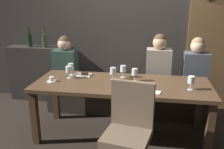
% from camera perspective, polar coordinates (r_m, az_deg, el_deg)
% --- Properties ---
extents(ground, '(9.00, 9.00, 0.00)m').
position_cam_1_polar(ground, '(3.48, 2.07, -13.49)').
color(ground, black).
extents(back_wall_tiled, '(6.00, 0.12, 3.00)m').
position_cam_1_polar(back_wall_tiled, '(4.22, 4.44, 13.42)').
color(back_wall_tiled, '#383330').
rests_on(back_wall_tiled, ground).
extents(arched_door, '(0.90, 0.05, 2.55)m').
position_cam_1_polar(arched_door, '(4.26, 23.02, 10.34)').
color(arched_door, brown).
rests_on(arched_door, ground).
extents(back_counter, '(1.10, 0.28, 0.95)m').
position_cam_1_polar(back_counter, '(4.63, -15.55, 0.25)').
color(back_counter, '#2F2B29').
rests_on(back_counter, ground).
extents(dining_table, '(2.20, 0.84, 0.74)m').
position_cam_1_polar(dining_table, '(3.20, 2.20, -3.40)').
color(dining_table, '#493422').
rests_on(dining_table, ground).
extents(banquette_bench, '(2.50, 0.44, 0.45)m').
position_cam_1_polar(banquette_bench, '(4.00, 3.37, -5.57)').
color(banquette_bench, '#312A23').
rests_on(banquette_bench, ground).
extents(chair_near_side, '(0.51, 0.51, 0.98)m').
position_cam_1_polar(chair_near_side, '(2.57, 3.90, -11.21)').
color(chair_near_side, brown).
rests_on(chair_near_side, ground).
extents(diner_redhead, '(0.36, 0.24, 0.75)m').
position_cam_1_polar(diner_redhead, '(4.03, -10.52, 2.97)').
color(diner_redhead, '#2D473D').
rests_on(diner_redhead, banquette_bench).
extents(diner_bearded, '(0.36, 0.24, 0.82)m').
position_cam_1_polar(diner_bearded, '(3.77, 10.48, 2.49)').
color(diner_bearded, '#9E9384').
rests_on(diner_bearded, banquette_bench).
extents(diner_far_end, '(0.36, 0.24, 0.78)m').
position_cam_1_polar(diner_far_end, '(3.83, 18.37, 1.84)').
color(diner_far_end, '#4C515B').
rests_on(diner_far_end, banquette_bench).
extents(wine_bottle_dark_red, '(0.08, 0.08, 0.33)m').
position_cam_1_polar(wine_bottle_dark_red, '(4.54, -18.08, 7.44)').
color(wine_bottle_dark_red, black).
rests_on(wine_bottle_dark_red, back_counter).
extents(wine_bottle_pale_label, '(0.08, 0.08, 0.33)m').
position_cam_1_polar(wine_bottle_pale_label, '(4.43, -14.98, 7.47)').
color(wine_bottle_pale_label, '#384728').
rests_on(wine_bottle_pale_label, back_counter).
extents(wine_glass_end_right, '(0.08, 0.08, 0.16)m').
position_cam_1_polar(wine_glass_end_right, '(3.04, 17.43, -1.24)').
color(wine_glass_end_right, silver).
rests_on(wine_glass_end_right, dining_table).
extents(wine_glass_center_front, '(0.08, 0.08, 0.16)m').
position_cam_1_polar(wine_glass_center_front, '(3.22, 5.15, 0.51)').
color(wine_glass_center_front, silver).
rests_on(wine_glass_center_front, dining_table).
extents(wine_glass_center_back, '(0.08, 0.08, 0.16)m').
position_cam_1_polar(wine_glass_center_back, '(3.49, -9.27, 1.70)').
color(wine_glass_center_back, silver).
rests_on(wine_glass_center_back, dining_table).
extents(wine_glass_far_right, '(0.08, 0.08, 0.16)m').
position_cam_1_polar(wine_glass_far_right, '(3.35, 2.52, 1.18)').
color(wine_glass_far_right, silver).
rests_on(wine_glass_far_right, dining_table).
extents(wine_glass_far_left, '(0.08, 0.08, 0.16)m').
position_cam_1_polar(wine_glass_far_left, '(3.37, -9.76, 1.09)').
color(wine_glass_far_left, silver).
rests_on(wine_glass_far_left, dining_table).
extents(wine_glass_near_right, '(0.08, 0.08, 0.16)m').
position_cam_1_polar(wine_glass_near_right, '(3.25, 0.22, 0.76)').
color(wine_glass_near_right, silver).
rests_on(wine_glass_near_right, dining_table).
extents(espresso_cup, '(0.12, 0.12, 0.06)m').
position_cam_1_polar(espresso_cup, '(3.30, -13.46, -1.13)').
color(espresso_cup, white).
rests_on(espresso_cup, dining_table).
extents(dessert_plate, '(0.19, 0.19, 0.05)m').
position_cam_1_polar(dessert_plate, '(3.47, -6.28, -0.03)').
color(dessert_plate, white).
rests_on(dessert_plate, dining_table).
extents(fork_on_table, '(0.07, 0.17, 0.01)m').
position_cam_1_polar(fork_on_table, '(3.54, -8.40, 0.04)').
color(fork_on_table, silver).
rests_on(fork_on_table, dining_table).
extents(folded_napkin, '(0.13, 0.13, 0.01)m').
position_cam_1_polar(folded_napkin, '(2.90, 9.83, -3.96)').
color(folded_napkin, silver).
rests_on(folded_napkin, dining_table).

